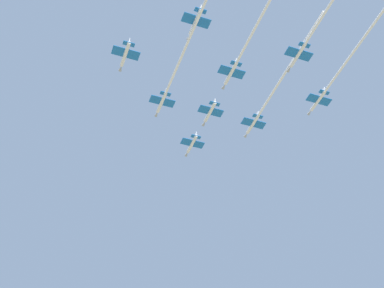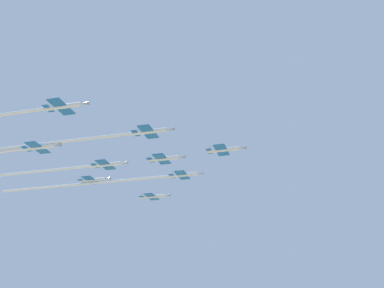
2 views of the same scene
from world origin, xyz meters
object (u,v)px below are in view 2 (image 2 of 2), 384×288
Objects in this scene: jet_port_inner at (116,181)px; jet_port_trail at (56,170)px; jet_port_outer at (164,159)px; jet_lead at (224,150)px; jet_starboard_inner at (98,138)px; jet_starboard_outer at (154,196)px; jet_starboard_trail at (93,180)px.

jet_port_inner is 20.02m from jet_port_trail.
jet_port_outer is (-17.67, 19.34, -0.50)m from jet_port_inner.
jet_lead reaches higher than jet_port_outer.
jet_starboard_inner is 4.63× the size of jet_starboard_outer.
jet_port_trail is at bearing -90.00° from jet_port_outer.
jet_port_inner reaches higher than jet_port_outer.
jet_starboard_trail is at bearing -108.43° from jet_lead.
jet_port_outer is at bearing 62.24° from jet_starboard_trail.
jet_starboard_trail is (-7.38, -14.30, 1.68)m from jet_port_trail.
jet_port_outer is at bearing 140.16° from jet_starboard_inner.
jet_starboard_inner is at bearing -39.84° from jet_port_outer.
jet_starboard_inner is 20.19m from jet_port_outer.
jet_starboard_outer is 36.80m from jet_port_trail.
jet_port_trail is 16.18m from jet_starboard_trail.
jet_starboard_inner is (-1.96, 31.97, 0.59)m from jet_port_inner.
jet_starboard_trail is (25.78, -20.97, 1.64)m from jet_port_outer.
jet_starboard_outer is at bearing -135.00° from jet_lead.
jet_starboard_trail is at bearing 164.09° from jet_port_trail.
jet_starboard_outer is at bearing 135.00° from jet_starboard_trail.
jet_starboard_outer is 1.00× the size of jet_starboard_trail.
jet_starboard_inner is 46.47m from jet_starboard_outer.
jet_lead is at bearing 90.00° from jet_port_trail.
jet_starboard_trail is at bearing -151.95° from jet_starboard_inner.
jet_port_outer reaches higher than jet_port_trail.
jet_port_trail is (17.44, -19.29, -1.14)m from jet_starboard_inner.
jet_port_inner is at bearing -165.12° from jet_starboard_inner.
jet_port_trail is at bearing -39.33° from jet_port_inner.
jet_port_inner reaches higher than jet_starboard_outer.
jet_port_outer is 0.20× the size of jet_port_trail.
jet_lead is 0.20× the size of jet_port_trail.
jet_starboard_inner reaches higher than jet_starboard_outer.
jet_lead is 50.85m from jet_port_trail.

